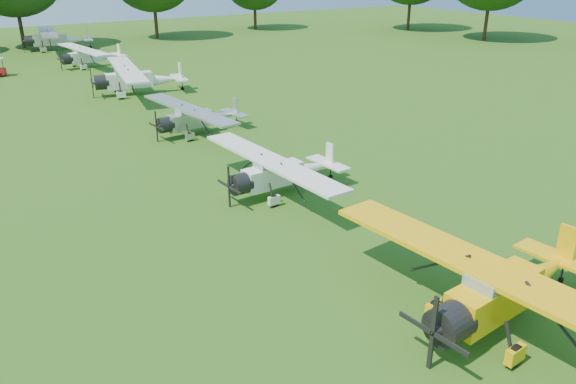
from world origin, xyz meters
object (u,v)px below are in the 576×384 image
at_px(aircraft_3, 281,170).
at_px(aircraft_5, 136,77).
at_px(aircraft_6, 90,55).
at_px(aircraft_7, 55,38).
at_px(aircraft_2, 505,285).
at_px(aircraft_4, 197,116).

relative_size(aircraft_3, aircraft_5, 0.82).
bearing_deg(aircraft_6, aircraft_7, 84.54).
height_order(aircraft_5, aircraft_7, aircraft_7).
distance_m(aircraft_2, aircraft_5, 35.17).
height_order(aircraft_4, aircraft_6, aircraft_6).
bearing_deg(aircraft_7, aircraft_3, -82.60).
distance_m(aircraft_2, aircraft_6, 49.20).
bearing_deg(aircraft_7, aircraft_2, -82.31).
xyz_separation_m(aircraft_3, aircraft_4, (0.62, 10.73, -0.02)).
height_order(aircraft_2, aircraft_6, aircraft_2).
height_order(aircraft_6, aircraft_7, aircraft_7).
xyz_separation_m(aircraft_3, aircraft_6, (1.08, 37.21, 0.06)).
bearing_deg(aircraft_3, aircraft_5, 84.01).
height_order(aircraft_2, aircraft_5, aircraft_5).
bearing_deg(aircraft_6, aircraft_4, -98.95).
distance_m(aircraft_3, aircraft_7, 50.22).
bearing_deg(aircraft_5, aircraft_6, 99.52).
relative_size(aircraft_2, aircraft_7, 0.93).
height_order(aircraft_2, aircraft_4, aircraft_2).
xyz_separation_m(aircraft_4, aircraft_7, (-0.09, 39.49, 0.32)).
xyz_separation_m(aircraft_2, aircraft_6, (0.89, 49.19, -0.14)).
height_order(aircraft_2, aircraft_3, aircraft_2).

